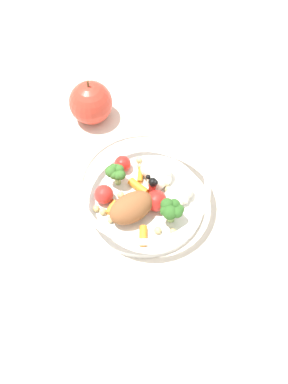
# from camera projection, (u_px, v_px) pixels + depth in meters

# --- Properties ---
(ground_plane) EXTENTS (2.40, 2.40, 0.00)m
(ground_plane) POSITION_uv_depth(u_px,v_px,m) (132.00, 209.00, 0.68)
(ground_plane) COLOR silver
(food_container) EXTENTS (0.20, 0.20, 0.06)m
(food_container) POSITION_uv_depth(u_px,v_px,m) (146.00, 192.00, 0.66)
(food_container) COLOR white
(food_container) RESTS_ON ground_plane
(loose_apple) EXTENTS (0.08, 0.08, 0.09)m
(loose_apple) POSITION_uv_depth(u_px,v_px,m) (91.00, 103.00, 0.75)
(loose_apple) COLOR #BC3828
(loose_apple) RESTS_ON ground_plane
(folded_napkin) EXTENTS (0.16, 0.16, 0.01)m
(folded_napkin) POSITION_uv_depth(u_px,v_px,m) (122.00, 321.00, 0.59)
(folded_napkin) COLOR white
(folded_napkin) RESTS_ON ground_plane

